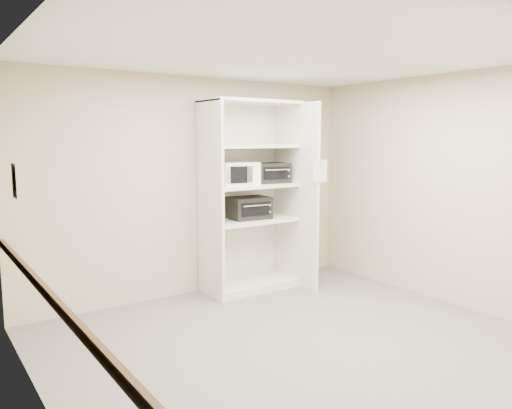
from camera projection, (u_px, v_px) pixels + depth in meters
floor at (297, 342)px, 4.79m from camera, size 4.50×4.00×0.01m
ceiling at (300, 53)px, 4.44m from camera, size 4.50×4.00×0.01m
wall_back at (196, 186)px, 6.24m from camera, size 4.50×0.02×2.70m
wall_front at (512, 239)px, 2.98m from camera, size 4.50×0.02×2.70m
wall_left at (39, 228)px, 3.34m from camera, size 0.02×4.00×2.70m
wall_right at (445, 189)px, 5.89m from camera, size 0.02×4.00×2.70m
shelving_unit at (253, 202)px, 6.41m from camera, size 1.24×0.92×2.42m
microwave at (237, 174)px, 6.20m from camera, size 0.52×0.42×0.28m
toaster_oven_upper at (270, 173)px, 6.53m from camera, size 0.50×0.40×0.26m
toaster_oven_lower at (249, 208)px, 6.42m from camera, size 0.54×0.43×0.28m
paper_sign at (320, 171)px, 6.16m from camera, size 0.21×0.02×0.27m
chair_rail at (46, 292)px, 3.41m from camera, size 0.04×3.98×0.08m
wall_poster at (15, 181)px, 4.05m from camera, size 0.01×0.21×0.29m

